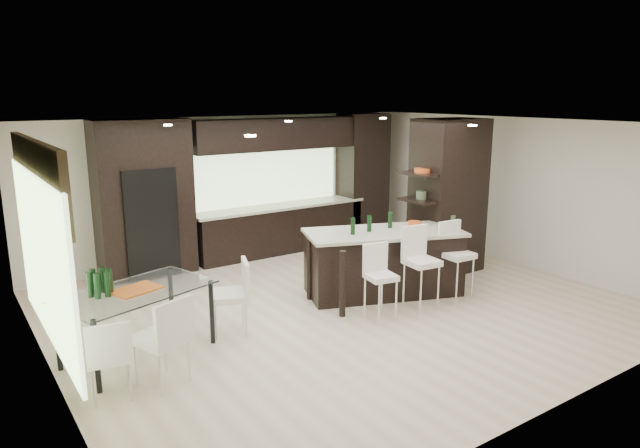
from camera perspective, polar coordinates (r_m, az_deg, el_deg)
ground at (r=8.67m, az=2.27°, el=-8.17°), size 8.00×8.00×0.00m
back_wall at (r=11.22m, az=-8.43°, el=3.74°), size 8.00×0.02×2.70m
left_wall at (r=6.76m, az=-26.00°, el=-3.61°), size 0.02×7.00×2.70m
right_wall at (r=11.11m, az=19.14°, el=3.06°), size 0.02×7.00×2.70m
ceiling at (r=8.09m, az=2.44°, el=9.95°), size 8.00×7.00×0.02m
window_left at (r=6.95m, az=-25.94°, el=-3.16°), size 0.04×3.20×1.90m
window_back at (r=11.43m, az=-5.67°, el=5.00°), size 3.40×0.04×1.20m
stone_accent at (r=6.78m, az=-26.44°, el=4.21°), size 0.08×3.00×0.80m
ceiling_spots at (r=8.30m, az=1.39°, el=9.90°), size 4.00×3.00×0.02m
back_cabinetry at (r=11.16m, az=-5.38°, el=3.77°), size 6.80×0.68×2.70m
refrigerator at (r=10.26m, az=-16.96°, el=0.17°), size 0.90×0.68×1.90m
partition_column at (r=10.29m, az=12.68°, el=2.72°), size 1.20×0.80×2.70m
kitchen_island at (r=9.10m, az=6.36°, el=-3.80°), size 2.67×1.85×1.02m
stool_left at (r=8.07m, az=6.08°, el=-6.59°), size 0.45×0.45×0.87m
stool_mid at (r=8.51m, az=10.09°, el=-5.22°), size 0.48×0.48×0.99m
stool_right at (r=9.04m, az=13.49°, el=-4.36°), size 0.45×0.45×0.97m
bench at (r=9.48m, az=3.64°, el=-4.78°), size 1.32×0.78×0.48m
floor_vase at (r=9.97m, az=12.98°, el=-2.27°), size 0.47×0.47×1.12m
dining_table at (r=7.29m, az=-17.70°, el=-9.44°), size 1.96×1.45×0.84m
chair_near at (r=6.55m, az=-15.55°, el=-11.47°), size 0.65×0.65×0.94m
chair_far at (r=6.47m, az=-20.29°, el=-12.70°), size 0.52×0.52×0.82m
chair_end at (r=7.67m, az=-9.07°, el=-7.56°), size 0.63×0.63×0.91m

